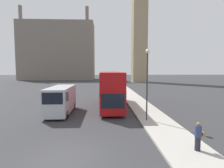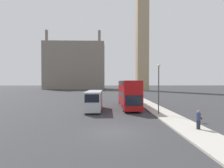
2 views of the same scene
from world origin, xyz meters
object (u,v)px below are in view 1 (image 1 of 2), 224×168
Objects in this scene: pedestrian at (198,136)px; street_lamp at (147,74)px; red_double_decker_bus at (111,88)px; white_van at (61,99)px.

pedestrian is 0.26× the size of street_lamp.
red_double_decker_bus is 1.82× the size of white_van.
red_double_decker_bus is 6.97× the size of pedestrian.
street_lamp is (-1.36, 5.77, 3.16)m from pedestrian.
pedestrian is at bearing -70.50° from red_double_decker_bus.
red_double_decker_bus is 12.70m from pedestrian.
street_lamp reaches higher than pedestrian.
street_lamp reaches higher than red_double_decker_bus.
pedestrian is (9.40, -8.86, -0.55)m from white_van.
white_van is 3.82× the size of pedestrian.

